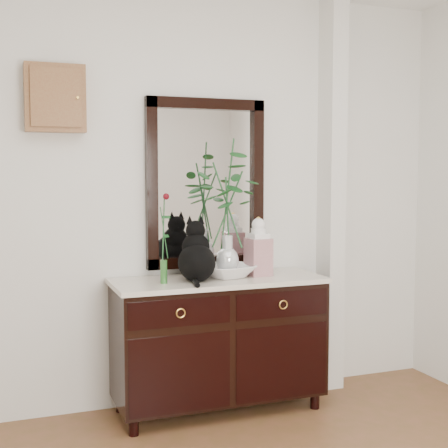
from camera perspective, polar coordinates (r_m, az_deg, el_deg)
name	(u,v)px	position (r m, az deg, el deg)	size (l,w,h in m)	color
wall_back	(191,197)	(4.07, -3.05, 2.45)	(3.60, 0.04, 2.70)	silver
pilaster	(331,196)	(4.41, 9.79, 2.56)	(0.12, 0.20, 2.70)	silver
sideboard	(218,337)	(4.00, -0.51, -10.30)	(1.33, 0.52, 0.82)	black
wall_mirror	(206,183)	(4.09, -1.66, 3.72)	(0.80, 0.06, 1.10)	black
key_cabinet	(55,98)	(3.88, -15.18, 11.04)	(0.35, 0.10, 0.40)	brown
cat	(197,250)	(3.81, -2.52, -2.42)	(0.26, 0.32, 0.38)	black
lotus_bowl	(227,271)	(3.95, 0.31, -4.32)	(0.33, 0.33, 0.08)	white
vase_branches	(227,206)	(3.91, 0.32, 1.66)	(0.41, 0.41, 0.87)	silver
bud_vase_rose	(164,238)	(3.72, -5.55, -1.27)	(0.07, 0.07, 0.55)	#2E6A2A
ginger_jar	(258,246)	(4.01, 3.16, -2.01)	(0.14, 0.14, 0.38)	silver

